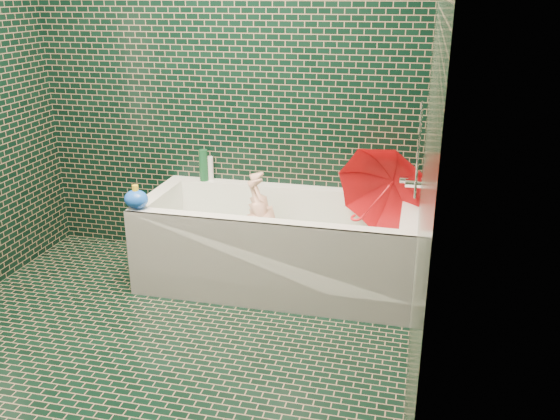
% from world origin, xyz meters
% --- Properties ---
extents(floor, '(2.80, 2.80, 0.00)m').
position_xyz_m(floor, '(0.00, 0.00, 0.00)').
color(floor, black).
rests_on(floor, ground).
extents(wall_back, '(2.80, 0.00, 2.80)m').
position_xyz_m(wall_back, '(0.00, 1.40, 1.25)').
color(wall_back, black).
rests_on(wall_back, floor).
extents(wall_right, '(0.00, 2.80, 2.80)m').
position_xyz_m(wall_right, '(1.30, 0.00, 1.25)').
color(wall_right, black).
rests_on(wall_right, floor).
extents(bathtub, '(1.70, 0.75, 0.55)m').
position_xyz_m(bathtub, '(0.45, 1.01, 0.21)').
color(bathtub, white).
rests_on(bathtub, floor).
extents(bath_mat, '(1.35, 0.47, 0.01)m').
position_xyz_m(bath_mat, '(0.45, 1.02, 0.16)').
color(bath_mat, '#55D42A').
rests_on(bath_mat, bathtub).
extents(water, '(1.48, 0.53, 0.00)m').
position_xyz_m(water, '(0.45, 1.02, 0.30)').
color(water, silver).
rests_on(water, bathtub).
extents(faucet, '(0.18, 0.19, 0.55)m').
position_xyz_m(faucet, '(1.26, 1.02, 0.77)').
color(faucet, silver).
rests_on(faucet, wall_right).
extents(child, '(0.87, 0.41, 0.38)m').
position_xyz_m(child, '(0.40, 1.02, 0.31)').
color(child, '#DBA289').
rests_on(child, bathtub).
extents(umbrella, '(0.82, 0.82, 0.69)m').
position_xyz_m(umbrella, '(1.06, 1.03, 0.61)').
color(umbrella, red).
rests_on(umbrella, bathtub).
extents(soap_bottle_a, '(0.10, 0.10, 0.24)m').
position_xyz_m(soap_bottle_a, '(1.25, 1.31, 0.55)').
color(soap_bottle_a, white).
rests_on(soap_bottle_a, bathtub).
extents(soap_bottle_b, '(0.10, 0.10, 0.18)m').
position_xyz_m(soap_bottle_b, '(1.23, 1.31, 0.55)').
color(soap_bottle_b, '#62217D').
rests_on(soap_bottle_b, bathtub).
extents(soap_bottle_c, '(0.15, 0.15, 0.16)m').
position_xyz_m(soap_bottle_c, '(1.05, 1.37, 0.55)').
color(soap_bottle_c, '#144726').
rests_on(soap_bottle_c, bathtub).
extents(bottle_right_tall, '(0.07, 0.07, 0.21)m').
position_xyz_m(bottle_right_tall, '(1.01, 1.31, 0.65)').
color(bottle_right_tall, '#144726').
rests_on(bottle_right_tall, bathtub).
extents(bottle_right_pump, '(0.06, 0.06, 0.19)m').
position_xyz_m(bottle_right_pump, '(1.25, 1.33, 0.64)').
color(bottle_right_pump, silver).
rests_on(bottle_right_pump, bathtub).
extents(bottle_left_tall, '(0.07, 0.07, 0.22)m').
position_xyz_m(bottle_left_tall, '(-0.15, 1.34, 0.66)').
color(bottle_left_tall, '#144726').
rests_on(bottle_left_tall, bathtub).
extents(bottle_left_short, '(0.07, 0.07, 0.16)m').
position_xyz_m(bottle_left_short, '(-0.12, 1.37, 0.63)').
color(bottle_left_short, white).
rests_on(bottle_left_short, bathtub).
extents(rubber_duck, '(0.13, 0.10, 0.10)m').
position_xyz_m(rubber_duck, '(0.90, 1.33, 0.59)').
color(rubber_duck, yellow).
rests_on(rubber_duck, bathtub).
extents(bath_toy, '(0.16, 0.14, 0.14)m').
position_xyz_m(bath_toy, '(-0.34, 0.71, 0.61)').
color(bath_toy, blue).
rests_on(bath_toy, bathtub).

